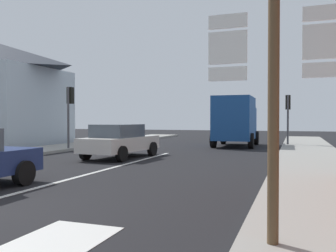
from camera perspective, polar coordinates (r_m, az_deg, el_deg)
ground_plane at (r=16.17m, az=-2.44°, el=-4.94°), size 80.00×80.00×0.00m
sidewalk_right at (r=13.05m, az=22.34°, el=-6.15°), size 2.80×44.00×0.14m
sidewalk_left at (r=18.15m, az=-24.93°, el=-4.16°), size 2.80×44.00×0.14m
lane_centre_stripe at (r=12.57m, az=-9.28°, el=-6.65°), size 0.16×12.00×0.01m
lane_turn_arrow at (r=5.27m, az=-18.64°, el=-17.60°), size 1.20×2.20×0.01m
sedan_far at (r=15.97m, az=-7.58°, el=-2.28°), size 2.24×4.33×1.47m
delivery_truck at (r=22.96m, az=10.59°, el=0.94°), size 2.53×5.02×3.05m
route_sign_post at (r=4.68m, az=16.28°, el=3.74°), size 1.66×0.14×3.20m
traffic_light_far_right at (r=23.77m, az=18.37°, el=2.64°), size 0.30×0.49×3.20m
traffic_light_near_left at (r=20.35m, az=-15.20°, el=3.43°), size 0.30×0.49×3.44m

